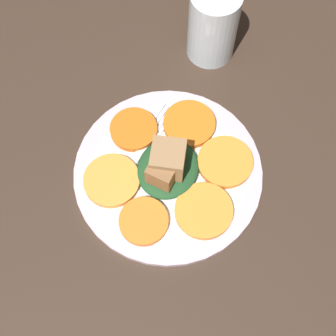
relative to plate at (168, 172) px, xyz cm
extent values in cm
cube|color=#38281E|center=(0.00, 0.00, -1.52)|extent=(120.00, 120.00, 2.00)
cylinder|color=silver|center=(0.00, 0.00, -0.02)|extent=(26.80, 26.80, 1.00)
cylinder|color=white|center=(0.00, 0.00, 0.03)|extent=(21.44, 21.44, 1.00)
cylinder|color=orange|center=(8.23, -0.49, 1.10)|extent=(6.71, 6.71, 1.04)
cylinder|color=orange|center=(3.68, 6.86, 1.10)|extent=(7.95, 7.95, 1.04)
cylinder|color=orange|center=(-4.26, 6.96, 1.10)|extent=(7.87, 7.87, 1.04)
cylinder|color=orange|center=(-7.88, 0.36, 1.10)|extent=(7.67, 7.67, 1.04)
cylinder|color=orange|center=(-3.84, -7.11, 1.10)|extent=(6.92, 6.92, 1.04)
cylinder|color=#F99438|center=(4.64, -6.52, 1.10)|extent=(7.87, 7.87, 1.04)
ellipsoid|color=#1E4723|center=(0.00, 0.00, 1.48)|extent=(9.47, 8.52, 1.79)
cube|color=olive|center=(0.13, -0.12, 4.13)|extent=(4.83, 4.83, 3.52)
cube|color=#9E754C|center=(0.07, -0.02, 4.61)|extent=(5.50, 5.50, 4.48)
cube|color=brown|center=(1.79, -0.03, 4.16)|extent=(3.77, 3.77, 3.58)
cube|color=silver|center=(2.44, -5.23, 0.78)|extent=(11.93, 2.53, 0.40)
cube|color=silver|center=(-4.18, -4.42, 0.78)|extent=(1.71, 2.47, 0.40)
cube|color=silver|center=(-7.34, -5.04, 0.78)|extent=(4.68, 0.87, 0.40)
cube|color=silver|center=(-7.25, -4.38, 0.78)|extent=(4.68, 0.87, 0.40)
cube|color=silver|center=(-7.17, -3.72, 0.78)|extent=(4.68, 0.87, 0.40)
cube|color=silver|center=(-7.09, -3.06, 0.78)|extent=(4.68, 0.87, 0.40)
cylinder|color=silver|center=(-22.66, -2.41, 5.53)|extent=(7.54, 7.54, 12.10)
camera|label=1|loc=(23.76, 10.24, 61.38)|focal=50.00mm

